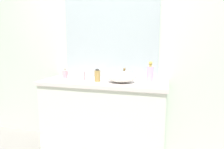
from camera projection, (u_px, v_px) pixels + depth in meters
The scene contains 10 objects.
bathroom_wall_rear at pixel (112, 46), 2.44m from camera, with size 6.00×0.06×2.60m, color silver.
vanity_counter at pixel (104, 118), 2.27m from camera, with size 1.44×0.55×0.90m.
wall_mirror_panel at pixel (110, 31), 2.38m from camera, with size 1.20×0.01×1.16m, color #B2BCC6.
sink_basin at pixel (121, 77), 2.09m from camera, with size 0.32×0.26×0.12m, color silver.
faucet at pixel (124, 73), 2.22m from camera, with size 0.03×0.13×0.14m.
soap_dispenser at pixel (65, 74), 2.35m from camera, with size 0.07×0.07×0.15m.
lotion_bottle at pixel (150, 73), 2.11m from camera, with size 0.07×0.07×0.23m.
perfume_bottle at pixel (97, 76), 2.15m from camera, with size 0.07×0.07×0.14m.
tissue_box at pixel (80, 75), 2.24m from camera, with size 0.14×0.14×0.15m.
candle_jar at pixel (159, 81), 2.03m from camera, with size 0.05×0.05×0.05m, color silver.
Camera 1 is at (0.66, -1.64, 1.30)m, focal length 30.65 mm.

